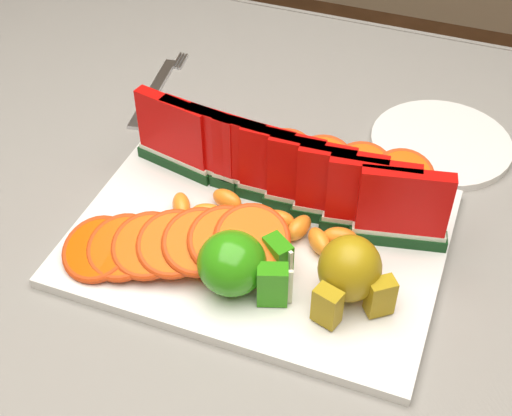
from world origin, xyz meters
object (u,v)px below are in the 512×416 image
at_px(fork, 156,89).
at_px(platter, 260,236).
at_px(apple_cluster, 239,265).
at_px(pear_cluster, 350,272).
at_px(side_plate, 441,143).

bearing_deg(fork, platter, -42.92).
height_order(apple_cluster, pear_cluster, pear_cluster).
height_order(platter, side_plate, platter).
bearing_deg(apple_cluster, platter, 95.60).
xyz_separation_m(platter, apple_cluster, (0.01, -0.08, 0.04)).
distance_m(platter, apple_cluster, 0.09).
bearing_deg(pear_cluster, side_plate, 81.57).
bearing_deg(fork, pear_cluster, -38.17).
relative_size(apple_cluster, fork, 0.53).
bearing_deg(side_plate, platter, -123.39).
height_order(apple_cluster, side_plate, apple_cluster).
distance_m(platter, fork, 0.33).
relative_size(apple_cluster, side_plate, 0.46).
relative_size(pear_cluster, fork, 0.44).
distance_m(apple_cluster, side_plate, 0.36).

